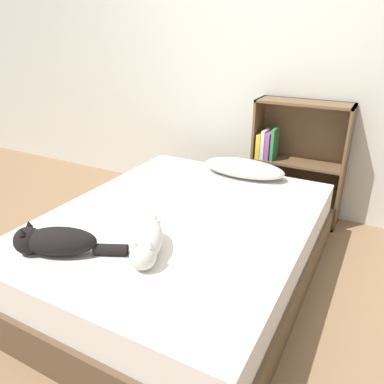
{
  "coord_description": "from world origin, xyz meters",
  "views": [
    {
      "loc": [
        1.04,
        -1.78,
        1.51
      ],
      "look_at": [
        0.0,
        0.15,
        0.55
      ],
      "focal_mm": 35.0,
      "sensor_mm": 36.0,
      "label": 1
    }
  ],
  "objects_px": {
    "pillow": "(244,168)",
    "bookshelf": "(296,159)",
    "bed": "(181,247)",
    "cat_light": "(146,241)",
    "cat_dark": "(55,241)"
  },
  "relations": [
    {
      "from": "pillow",
      "to": "bookshelf",
      "type": "relative_size",
      "value": 0.65
    },
    {
      "from": "pillow",
      "to": "cat_dark",
      "type": "height_order",
      "value": "cat_dark"
    },
    {
      "from": "bookshelf",
      "to": "cat_light",
      "type": "bearing_deg",
      "value": -101.17
    },
    {
      "from": "cat_light",
      "to": "bed",
      "type": "bearing_deg",
      "value": 158.28
    },
    {
      "from": "cat_dark",
      "to": "pillow",
      "type": "bearing_deg",
      "value": -132.17
    },
    {
      "from": "cat_light",
      "to": "bookshelf",
      "type": "xyz_separation_m",
      "value": [
        0.33,
        1.69,
        -0.01
      ]
    },
    {
      "from": "bed",
      "to": "cat_light",
      "type": "relative_size",
      "value": 4.01
    },
    {
      "from": "pillow",
      "to": "bookshelf",
      "type": "xyz_separation_m",
      "value": [
        0.3,
        0.43,
        -0.0
      ]
    },
    {
      "from": "pillow",
      "to": "cat_dark",
      "type": "relative_size",
      "value": 1.19
    },
    {
      "from": "bed",
      "to": "bookshelf",
      "type": "xyz_separation_m",
      "value": [
        0.39,
        1.24,
        0.29
      ]
    },
    {
      "from": "pillow",
      "to": "cat_dark",
      "type": "bearing_deg",
      "value": -106.7
    },
    {
      "from": "pillow",
      "to": "bed",
      "type": "bearing_deg",
      "value": -96.65
    },
    {
      "from": "pillow",
      "to": "cat_light",
      "type": "xyz_separation_m",
      "value": [
        -0.04,
        -1.27,
        0.01
      ]
    },
    {
      "from": "pillow",
      "to": "cat_dark",
      "type": "distance_m",
      "value": 1.55
    },
    {
      "from": "cat_dark",
      "to": "bookshelf",
      "type": "xyz_separation_m",
      "value": [
        0.74,
        1.91,
        -0.01
      ]
    }
  ]
}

